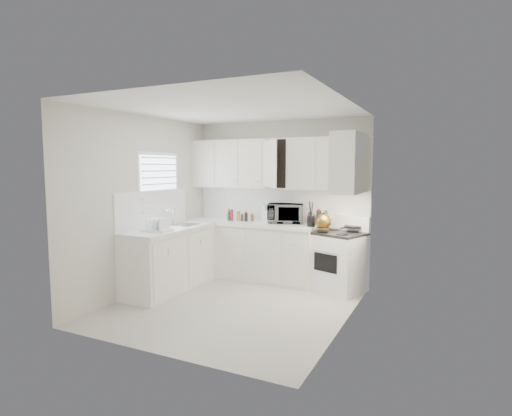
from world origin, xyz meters
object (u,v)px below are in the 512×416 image
Objects in this scene: rice_cooker at (272,215)px; utensil_crock at (311,214)px; tea_kettle at (323,220)px; microwave at (286,211)px; dish_rack at (157,224)px; stove at (338,253)px.

utensil_crock reaches higher than rice_cooker.
rice_cooker is 0.75m from utensil_crock.
tea_kettle is at bearing -26.15° from utensil_crock.
microwave is at bearing 155.90° from utensil_crock.
rice_cooker is at bearing 175.59° from microwave.
dish_rack is (-1.81, -1.36, -0.09)m from utensil_crock.
tea_kettle reaches higher than stove.
rice_cooker is 1.88m from dish_rack.
stove is 1.09m from microwave.
tea_kettle is 0.75× the size of dish_rack.
rice_cooker is 0.63× the size of dish_rack.
microwave is 2.06m from dish_rack.
rice_cooker reaches higher than dish_rack.
utensil_crock is (0.50, -0.23, 0.01)m from microwave.
utensil_crock is (-0.40, -0.05, 0.58)m from stove.
utensil_crock reaches higher than microwave.
tea_kettle is (-0.18, -0.16, 0.50)m from stove.
tea_kettle is at bearing 27.16° from dish_rack.
dish_rack is at bearing -118.58° from rice_cooker.
utensil_crock reaches higher than tea_kettle.
stove is 2.67m from dish_rack.
utensil_crock reaches higher than dish_rack.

